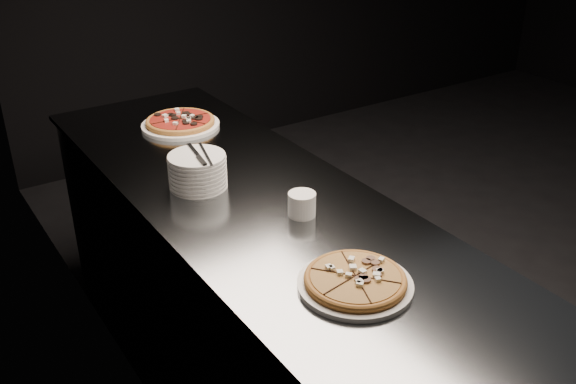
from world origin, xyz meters
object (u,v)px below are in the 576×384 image
pizza_mushroom (355,281)px  plate_stack (198,171)px  pizza_tomato (180,122)px  ramekin (302,204)px  cutlery (201,156)px  counter (263,310)px

pizza_mushroom → plate_stack: (-0.08, 0.77, 0.04)m
plate_stack → pizza_tomato: bearing=71.0°
ramekin → cutlery: bearing=116.5°
plate_stack → cutlery: bearing=-62.4°
pizza_mushroom → counter: bearing=85.1°
counter → ramekin: ramekin is taller
pizza_mushroom → cutlery: 0.77m
counter → ramekin: bearing=-70.3°
counter → pizza_mushroom: size_ratio=7.67×
ramekin → counter: bearing=109.7°
pizza_tomato → plate_stack: (-0.19, -0.55, 0.04)m
counter → plate_stack: size_ratio=12.25×
plate_stack → cutlery: (0.01, -0.02, 0.06)m
counter → ramekin: size_ratio=27.31×
pizza_mushroom → ramekin: 0.42m
counter → pizza_tomato: pizza_tomato is taller
counter → pizza_tomato: size_ratio=7.34×
pizza_mushroom → plate_stack: 0.78m
cutlery → ramekin: size_ratio=2.30×
cutlery → ramekin: (0.18, -0.35, -0.08)m
counter → cutlery: bearing=121.5°
pizza_tomato → plate_stack: bearing=-109.0°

